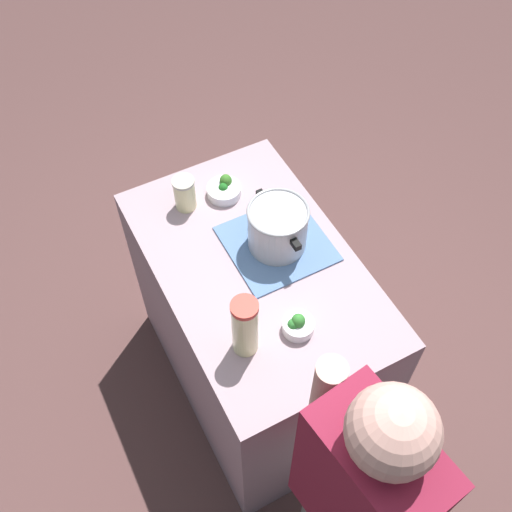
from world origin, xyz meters
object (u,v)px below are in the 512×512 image
at_px(broccoli_bowl_front, 224,189).
at_px(person_cook, 353,508).
at_px(cooking_pot, 278,227).
at_px(mason_jar, 185,193).
at_px(lemonade_pitcher, 245,327).
at_px(broccoli_bowl_center, 297,325).

height_order(broccoli_bowl_front, person_cook, person_cook).
height_order(cooking_pot, broccoli_bowl_front, cooking_pot).
distance_m(mason_jar, person_cook, 1.22).
bearing_deg(cooking_pot, broccoli_bowl_front, -168.83).
bearing_deg(person_cook, lemonade_pitcher, -175.27).
bearing_deg(person_cook, cooking_pot, 164.82).
distance_m(lemonade_pitcher, broccoli_bowl_center, 0.20).
bearing_deg(cooking_pot, broccoli_bowl_center, -18.47).
height_order(cooking_pot, mason_jar, cooking_pot).
distance_m(mason_jar, broccoli_bowl_front, 0.16).
xyz_separation_m(mason_jar, broccoli_bowl_front, (0.01, 0.16, -0.04)).
relative_size(lemonade_pitcher, broccoli_bowl_center, 2.39).
bearing_deg(mason_jar, broccoli_bowl_center, 8.86).
distance_m(lemonade_pitcher, person_cook, 0.60).
relative_size(mason_jar, broccoli_bowl_center, 1.32).
relative_size(lemonade_pitcher, broccoli_bowl_front, 1.92).
xyz_separation_m(cooking_pot, broccoli_bowl_front, (-0.31, -0.06, -0.08)).
bearing_deg(lemonade_pitcher, mason_jar, 173.53).
height_order(cooking_pot, person_cook, person_cook).
xyz_separation_m(mason_jar, person_cook, (1.22, -0.02, -0.12)).
distance_m(cooking_pot, mason_jar, 0.39).
relative_size(cooking_pot, mason_jar, 2.06).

